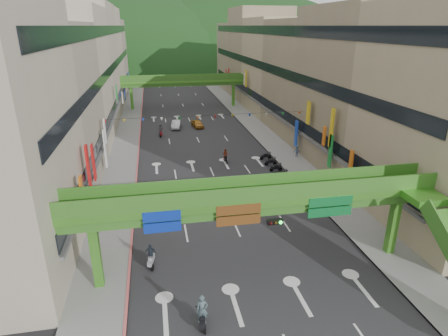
% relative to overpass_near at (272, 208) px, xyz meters
% --- Properties ---
extents(ground, '(320.00, 320.00, 0.00)m').
position_rel_overpass_near_xyz_m(ground, '(-0.93, -5.38, -5.21)').
color(ground, black).
rests_on(ground, ground).
extents(road_slab, '(18.00, 140.00, 0.02)m').
position_rel_overpass_near_xyz_m(road_slab, '(-0.93, 44.62, -5.20)').
color(road_slab, '#28282B').
rests_on(road_slab, ground).
extents(sidewalk_left, '(4.00, 140.00, 0.15)m').
position_rel_overpass_near_xyz_m(sidewalk_left, '(-11.93, 44.62, -5.13)').
color(sidewalk_left, gray).
rests_on(sidewalk_left, ground).
extents(sidewalk_right, '(4.00, 140.00, 0.15)m').
position_rel_overpass_near_xyz_m(sidewalk_right, '(10.07, 44.62, -5.13)').
color(sidewalk_right, gray).
rests_on(sidewalk_right, ground).
extents(curb_left, '(0.20, 140.00, 0.18)m').
position_rel_overpass_near_xyz_m(curb_left, '(-10.03, 44.62, -5.12)').
color(curb_left, '#CC5959').
rests_on(curb_left, ground).
extents(curb_right, '(0.20, 140.00, 0.18)m').
position_rel_overpass_near_xyz_m(curb_right, '(8.17, 44.62, -5.12)').
color(curb_right, gray).
rests_on(curb_right, ground).
extents(building_row_left, '(12.80, 95.00, 19.00)m').
position_rel_overpass_near_xyz_m(building_row_left, '(-19.86, 44.62, 4.25)').
color(building_row_left, '#9E937F').
rests_on(building_row_left, ground).
extents(building_row_right, '(12.80, 95.00, 19.00)m').
position_rel_overpass_near_xyz_m(building_row_right, '(18.00, 44.62, 4.25)').
color(building_row_right, gray).
rests_on(building_row_right, ground).
extents(overpass_near, '(28.00, 12.27, 7.10)m').
position_rel_overpass_near_xyz_m(overpass_near, '(0.00, 0.00, 0.00)').
color(overpass_near, '#4C9E2D').
rests_on(overpass_near, ground).
extents(overpass_far, '(28.00, 2.20, 7.10)m').
position_rel_overpass_near_xyz_m(overpass_far, '(-0.93, 59.62, 0.20)').
color(overpass_far, '#4C9E2D').
rests_on(overpass_far, ground).
extents(hill_left, '(168.00, 140.00, 112.00)m').
position_rel_overpass_near_xyz_m(hill_left, '(-15.93, 154.62, -5.21)').
color(hill_left, '#1C4419').
rests_on(hill_left, ground).
extents(hill_right, '(208.00, 176.00, 128.00)m').
position_rel_overpass_near_xyz_m(hill_right, '(24.07, 174.62, -5.21)').
color(hill_right, '#1C4419').
rests_on(hill_right, ground).
extents(bunting_string, '(26.00, 0.36, 0.47)m').
position_rel_overpass_near_xyz_m(bunting_string, '(-0.93, 24.62, 0.75)').
color(bunting_string, black).
rests_on(bunting_string, ground).
extents(scooter_rider_near, '(0.74, 1.60, 2.22)m').
position_rel_overpass_near_xyz_m(scooter_rider_near, '(-5.46, -4.38, -4.15)').
color(scooter_rider_near, black).
rests_on(scooter_rider_near, ground).
extents(scooter_rider_mid, '(0.83, 1.60, 1.94)m').
position_rel_overpass_near_xyz_m(scooter_rider_mid, '(1.38, 23.59, -4.21)').
color(scooter_rider_mid, black).
rests_on(scooter_rider_mid, ground).
extents(scooter_rider_left, '(0.96, 1.59, 1.89)m').
position_rel_overpass_near_xyz_m(scooter_rider_left, '(-8.43, 2.30, -4.27)').
color(scooter_rider_left, '#93949B').
rests_on(scooter_rider_left, ground).
extents(scooter_rider_far, '(0.96, 1.59, 2.14)m').
position_rel_overpass_near_xyz_m(scooter_rider_far, '(-6.66, 37.64, -4.11)').
color(scooter_rider_far, maroon).
rests_on(scooter_rider_far, ground).
extents(parked_scooter_row, '(1.60, 11.61, 1.08)m').
position_rel_overpass_near_xyz_m(parked_scooter_row, '(6.87, 18.13, -4.68)').
color(parked_scooter_row, black).
rests_on(parked_scooter_row, ground).
extents(car_silver, '(2.10, 4.43, 1.40)m').
position_rel_overpass_near_xyz_m(car_silver, '(-3.78, 42.51, -4.50)').
color(car_silver, silver).
rests_on(car_silver, ground).
extents(car_yellow, '(2.19, 4.09, 1.32)m').
position_rel_overpass_near_xyz_m(car_yellow, '(-0.08, 42.39, -4.54)').
color(car_yellow, '#B87925').
rests_on(car_yellow, ground).
extents(pedestrian_red, '(1.02, 0.97, 1.66)m').
position_rel_overpass_near_xyz_m(pedestrian_red, '(9.74, 13.35, -4.37)').
color(pedestrian_red, '#C62A58').
rests_on(pedestrian_red, ground).
extents(pedestrian_dark, '(1.13, 0.90, 1.80)m').
position_rel_overpass_near_xyz_m(pedestrian_dark, '(8.87, 13.60, -4.31)').
color(pedestrian_dark, black).
rests_on(pedestrian_dark, ground).
extents(pedestrian_blue, '(0.88, 0.79, 1.59)m').
position_rel_overpass_near_xyz_m(pedestrian_blue, '(11.27, 23.69, -4.41)').
color(pedestrian_blue, '#374862').
rests_on(pedestrian_blue, ground).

